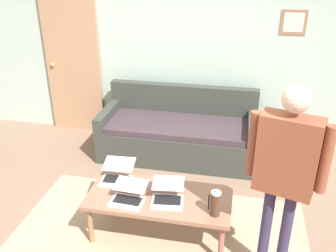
{
  "coord_description": "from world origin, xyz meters",
  "views": [
    {
      "loc": [
        -0.77,
        2.73,
        2.5
      ],
      "look_at": [
        -0.05,
        -0.8,
        0.8
      ],
      "focal_mm": 39.23,
      "sensor_mm": 36.0,
      "label": 1
    }
  ],
  "objects_px": {
    "coffee_table": "(159,200)",
    "laptop_left": "(168,195)",
    "interior_door": "(73,65)",
    "couch": "(179,133)",
    "person_standing": "(286,164)",
    "laptop_right": "(128,196)",
    "french_press": "(215,203)",
    "laptop_center": "(117,175)"
  },
  "relations": [
    {
      "from": "interior_door",
      "to": "coffee_table",
      "type": "distance_m",
      "value": 2.8
    },
    {
      "from": "couch",
      "to": "person_standing",
      "type": "distance_m",
      "value": 2.35
    },
    {
      "from": "coffee_table",
      "to": "laptop_center",
      "type": "bearing_deg",
      "value": -22.66
    },
    {
      "from": "laptop_right",
      "to": "couch",
      "type": "bearing_deg",
      "value": -95.59
    },
    {
      "from": "coffee_table",
      "to": "laptop_left",
      "type": "distance_m",
      "value": 0.13
    },
    {
      "from": "coffee_table",
      "to": "french_press",
      "type": "xyz_separation_m",
      "value": [
        -0.53,
        0.16,
        0.16
      ]
    },
    {
      "from": "interior_door",
      "to": "person_standing",
      "type": "height_order",
      "value": "interior_door"
    },
    {
      "from": "couch",
      "to": "laptop_center",
      "type": "height_order",
      "value": "couch"
    },
    {
      "from": "laptop_center",
      "to": "french_press",
      "type": "xyz_separation_m",
      "value": [
        -1.01,
        0.36,
        0.07
      ]
    },
    {
      "from": "laptop_left",
      "to": "french_press",
      "type": "xyz_separation_m",
      "value": [
        -0.44,
        0.13,
        0.07
      ]
    },
    {
      "from": "coffee_table",
      "to": "french_press",
      "type": "distance_m",
      "value": 0.58
    },
    {
      "from": "couch",
      "to": "person_standing",
      "type": "bearing_deg",
      "value": 120.68
    },
    {
      "from": "laptop_center",
      "to": "laptop_right",
      "type": "height_order",
      "value": "laptop_center"
    },
    {
      "from": "person_standing",
      "to": "interior_door",
      "type": "bearing_deg",
      "value": -40.64
    },
    {
      "from": "interior_door",
      "to": "laptop_right",
      "type": "relative_size",
      "value": 5.97
    },
    {
      "from": "french_press",
      "to": "laptop_center",
      "type": "bearing_deg",
      "value": -19.73
    },
    {
      "from": "laptop_center",
      "to": "person_standing",
      "type": "height_order",
      "value": "person_standing"
    },
    {
      "from": "couch",
      "to": "person_standing",
      "type": "xyz_separation_m",
      "value": [
        -1.13,
        1.91,
        0.79
      ]
    },
    {
      "from": "french_press",
      "to": "person_standing",
      "type": "relative_size",
      "value": 0.15
    },
    {
      "from": "french_press",
      "to": "couch",
      "type": "bearing_deg",
      "value": -70.33
    },
    {
      "from": "french_press",
      "to": "coffee_table",
      "type": "bearing_deg",
      "value": -17.0
    },
    {
      "from": "laptop_right",
      "to": "interior_door",
      "type": "bearing_deg",
      "value": -55.89
    },
    {
      "from": "laptop_left",
      "to": "laptop_right",
      "type": "distance_m",
      "value": 0.36
    },
    {
      "from": "laptop_right",
      "to": "person_standing",
      "type": "height_order",
      "value": "person_standing"
    },
    {
      "from": "coffee_table",
      "to": "person_standing",
      "type": "height_order",
      "value": "person_standing"
    },
    {
      "from": "couch",
      "to": "laptop_right",
      "type": "height_order",
      "value": "couch"
    },
    {
      "from": "laptop_center",
      "to": "person_standing",
      "type": "bearing_deg",
      "value": 161.57
    },
    {
      "from": "couch",
      "to": "laptop_left",
      "type": "xyz_separation_m",
      "value": [
        -0.19,
        1.64,
        0.18
      ]
    },
    {
      "from": "interior_door",
      "to": "laptop_center",
      "type": "bearing_deg",
      "value": 124.1
    },
    {
      "from": "couch",
      "to": "coffee_table",
      "type": "height_order",
      "value": "couch"
    },
    {
      "from": "interior_door",
      "to": "couch",
      "type": "bearing_deg",
      "value": 163.63
    },
    {
      "from": "interior_door",
      "to": "french_press",
      "type": "distance_m",
      "value": 3.24
    },
    {
      "from": "coffee_table",
      "to": "laptop_left",
      "type": "xyz_separation_m",
      "value": [
        -0.09,
        0.04,
        0.09
      ]
    },
    {
      "from": "laptop_right",
      "to": "french_press",
      "type": "height_order",
      "value": "french_press"
    },
    {
      "from": "coffee_table",
      "to": "laptop_right",
      "type": "xyz_separation_m",
      "value": [
        0.27,
        0.11,
        0.09
      ]
    },
    {
      "from": "couch",
      "to": "french_press",
      "type": "bearing_deg",
      "value": 109.67
    },
    {
      "from": "coffee_table",
      "to": "laptop_center",
      "type": "distance_m",
      "value": 0.52
    },
    {
      "from": "coffee_table",
      "to": "person_standing",
      "type": "xyz_separation_m",
      "value": [
        -1.03,
        0.3,
        0.7
      ]
    },
    {
      "from": "interior_door",
      "to": "laptop_left",
      "type": "bearing_deg",
      "value": 130.95
    },
    {
      "from": "interior_door",
      "to": "laptop_right",
      "type": "height_order",
      "value": "interior_door"
    },
    {
      "from": "person_standing",
      "to": "laptop_right",
      "type": "bearing_deg",
      "value": -8.48
    },
    {
      "from": "coffee_table",
      "to": "laptop_center",
      "type": "height_order",
      "value": "laptop_center"
    }
  ]
}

